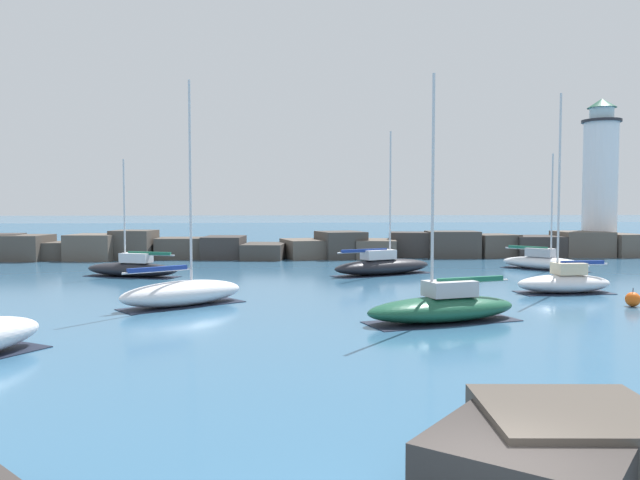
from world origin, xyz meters
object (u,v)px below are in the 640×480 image
(sailboat_moored_6, at_px, (544,262))
(sailboat_moored_3, at_px, (183,292))
(sailboat_moored_0, at_px, (443,306))
(mooring_buoy_orange_near, at_px, (633,299))
(sailboat_moored_2, at_px, (382,265))
(sailboat_moored_4, at_px, (132,268))
(sailboat_moored_1, at_px, (564,281))
(lighthouse, at_px, (600,187))

(sailboat_moored_6, bearing_deg, sailboat_moored_3, -149.28)
(sailboat_moored_0, distance_m, mooring_buoy_orange_near, 10.53)
(sailboat_moored_0, bearing_deg, sailboat_moored_2, 87.36)
(sailboat_moored_6, bearing_deg, sailboat_moored_0, -124.23)
(sailboat_moored_3, distance_m, sailboat_moored_4, 13.69)
(sailboat_moored_1, xyz_separation_m, mooring_buoy_orange_near, (1.02, -4.74, -0.30))
(sailboat_moored_2, bearing_deg, sailboat_moored_1, -49.97)
(sailboat_moored_4, bearing_deg, sailboat_moored_0, -47.70)
(sailboat_moored_3, distance_m, mooring_buoy_orange_near, 21.47)
(sailboat_moored_0, height_order, sailboat_moored_4, sailboat_moored_0)
(sailboat_moored_3, bearing_deg, sailboat_moored_6, 30.72)
(sailboat_moored_0, bearing_deg, sailboat_moored_4, 132.30)
(sailboat_moored_3, relative_size, sailboat_moored_4, 1.36)
(sailboat_moored_3, relative_size, sailboat_moored_6, 1.25)
(sailboat_moored_3, relative_size, mooring_buoy_orange_near, 12.15)
(sailboat_moored_6, bearing_deg, sailboat_moored_2, -169.92)
(lighthouse, height_order, sailboat_moored_2, lighthouse)
(lighthouse, xyz_separation_m, sailboat_moored_1, (-16.19, -25.53, -6.00))
(sailboat_moored_3, bearing_deg, sailboat_moored_2, 45.87)
(sailboat_moored_3, bearing_deg, mooring_buoy_orange_near, -5.68)
(mooring_buoy_orange_near, bearing_deg, sailboat_moored_6, 78.62)
(sailboat_moored_2, xyz_separation_m, sailboat_moored_3, (-12.08, -12.45, -0.00))
(lighthouse, height_order, sailboat_moored_4, lighthouse)
(sailboat_moored_1, height_order, mooring_buoy_orange_near, sailboat_moored_1)
(lighthouse, distance_m, mooring_buoy_orange_near, 34.44)
(sailboat_moored_6, xyz_separation_m, mooring_buoy_orange_near, (-3.39, -16.83, -0.25))
(sailboat_moored_3, xyz_separation_m, mooring_buoy_orange_near, (21.36, -2.12, -0.31))
(sailboat_moored_0, xyz_separation_m, sailboat_moored_6, (13.48, 19.82, -0.04))
(mooring_buoy_orange_near, bearing_deg, sailboat_moored_0, -163.49)
(sailboat_moored_0, relative_size, sailboat_moored_1, 0.93)
(sailboat_moored_3, height_order, mooring_buoy_orange_near, sailboat_moored_3)
(sailboat_moored_0, distance_m, sailboat_moored_2, 17.59)
(sailboat_moored_4, xyz_separation_m, mooring_buoy_orange_near, (26.35, -14.87, -0.24))
(mooring_buoy_orange_near, bearing_deg, sailboat_moored_2, 122.49)
(sailboat_moored_2, xyz_separation_m, sailboat_moored_6, (12.67, 2.25, -0.06))
(sailboat_moored_1, relative_size, mooring_buoy_orange_near, 12.25)
(sailboat_moored_2, height_order, sailboat_moored_6, sailboat_moored_2)
(sailboat_moored_1, bearing_deg, sailboat_moored_3, -172.66)
(sailboat_moored_1, bearing_deg, sailboat_moored_4, 158.21)
(sailboat_moored_1, bearing_deg, mooring_buoy_orange_near, -77.84)
(sailboat_moored_6, bearing_deg, sailboat_moored_1, -110.05)
(sailboat_moored_1, distance_m, sailboat_moored_3, 20.51)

